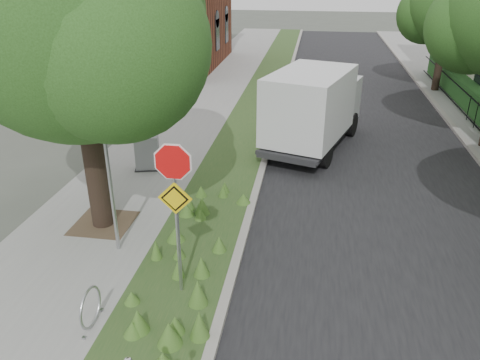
# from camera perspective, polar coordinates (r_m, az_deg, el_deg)

# --- Properties ---
(ground) EXTENTS (120.00, 120.00, 0.00)m
(ground) POSITION_cam_1_polar(r_m,az_deg,el_deg) (8.97, 0.87, -17.00)
(ground) COLOR #4C5147
(ground) RESTS_ON ground
(sidewalk_near) EXTENTS (3.50, 60.00, 0.12)m
(sidewalk_near) POSITION_cam_1_polar(r_m,az_deg,el_deg) (18.37, -7.89, 5.97)
(sidewalk_near) COLOR gray
(sidewalk_near) RESTS_ON ground
(verge) EXTENTS (2.00, 60.00, 0.12)m
(verge) POSITION_cam_1_polar(r_m,az_deg,el_deg) (17.79, 0.67, 5.57)
(verge) COLOR #294C20
(verge) RESTS_ON ground
(kerb_near) EXTENTS (0.20, 60.00, 0.13)m
(kerb_near) POSITION_cam_1_polar(r_m,az_deg,el_deg) (17.68, 3.89, 5.40)
(kerb_near) COLOR #9E9991
(kerb_near) RESTS_ON ground
(road) EXTENTS (7.00, 60.00, 0.01)m
(road) POSITION_cam_1_polar(r_m,az_deg,el_deg) (17.77, 15.23, 4.45)
(road) COLOR black
(road) RESTS_ON ground
(kerb_far) EXTENTS (0.20, 60.00, 0.13)m
(kerb_far) POSITION_cam_1_polar(r_m,az_deg,el_deg) (18.49, 26.07, 3.72)
(kerb_far) COLOR #9E9991
(kerb_far) RESTS_ON ground
(street_tree_main) EXTENTS (6.21, 5.54, 7.66)m
(street_tree_main) POSITION_cam_1_polar(r_m,az_deg,el_deg) (10.76, -19.65, 17.29)
(street_tree_main) COLOR black
(street_tree_main) RESTS_ON ground
(bare_post) EXTENTS (0.08, 0.08, 4.00)m
(bare_post) POSITION_cam_1_polar(r_m,az_deg,el_deg) (10.12, -15.77, 1.49)
(bare_post) COLOR #A5A8AD
(bare_post) RESTS_ON ground
(bike_hoop) EXTENTS (0.06, 0.78, 0.77)m
(bike_hoop) POSITION_cam_1_polar(r_m,az_deg,el_deg) (8.91, -17.77, -14.60)
(bike_hoop) COLOR #A5A8AD
(bike_hoop) RESTS_ON ground
(sign_assembly) EXTENTS (0.94, 0.08, 3.22)m
(sign_assembly) POSITION_cam_1_polar(r_m,az_deg,el_deg) (8.39, -7.96, -1.22)
(sign_assembly) COLOR #A5A8AD
(sign_assembly) RESTS_ON ground
(far_tree_c) EXTENTS (4.37, 3.89, 5.93)m
(far_tree_c) POSITION_cam_1_polar(r_m,az_deg,el_deg) (25.45, 23.97, 18.48)
(far_tree_c) COLOR black
(far_tree_c) RESTS_ON ground
(box_truck) EXTENTS (3.50, 5.64, 2.39)m
(box_truck) POSITION_cam_1_polar(r_m,az_deg,el_deg) (16.34, 9.01, 8.99)
(box_truck) COLOR #262628
(box_truck) RESTS_ON ground
(utility_cabinet) EXTENTS (0.91, 0.72, 1.08)m
(utility_cabinet) POSITION_cam_1_polar(r_m,az_deg,el_deg) (14.74, -11.24, 3.22)
(utility_cabinet) COLOR #262628
(utility_cabinet) RESTS_ON ground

